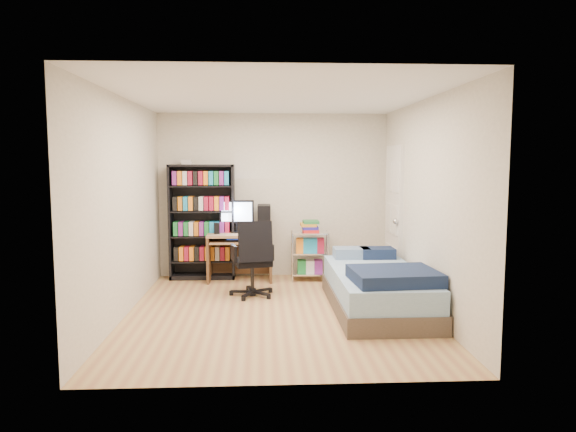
{
  "coord_description": "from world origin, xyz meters",
  "views": [
    {
      "loc": [
        -0.17,
        -5.91,
        1.76
      ],
      "look_at": [
        0.15,
        0.4,
        1.1
      ],
      "focal_mm": 32.0,
      "sensor_mm": 36.0,
      "label": 1
    }
  ],
  "objects": [
    {
      "name": "wire_cart",
      "position": [
        0.54,
        1.65,
        0.58
      ],
      "size": [
        0.57,
        0.42,
        0.89
      ],
      "rotation": [
        0.0,
        0.0,
        -0.05
      ],
      "color": "silver",
      "rests_on": "room"
    },
    {
      "name": "computer_desk",
      "position": [
        -0.41,
        1.7,
        0.65
      ],
      "size": [
        0.95,
        0.55,
        1.2
      ],
      "color": "#9D7A50",
      "rests_on": "room"
    },
    {
      "name": "bed",
      "position": [
        1.2,
        0.04,
        0.27
      ],
      "size": [
        1.06,
        2.12,
        0.61
      ],
      "color": "brown",
      "rests_on": "room"
    },
    {
      "name": "office_chair",
      "position": [
        -0.3,
        0.73,
        0.32
      ],
      "size": [
        0.72,
        0.72,
        1.02
      ],
      "rotation": [
        0.0,
        0.0,
        0.23
      ],
      "color": "black",
      "rests_on": "room"
    },
    {
      "name": "room",
      "position": [
        0.0,
        0.0,
        1.25
      ],
      "size": [
        3.58,
        4.08,
        2.58
      ],
      "color": "tan",
      "rests_on": "ground"
    },
    {
      "name": "media_shelf",
      "position": [
        -1.08,
        1.84,
        0.89
      ],
      "size": [
        0.97,
        0.32,
        1.8
      ],
      "color": "black",
      "rests_on": "room"
    },
    {
      "name": "door",
      "position": [
        1.72,
        1.35,
        1.0
      ],
      "size": [
        0.12,
        0.8,
        2.0
      ],
      "color": "silver",
      "rests_on": "room"
    }
  ]
}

